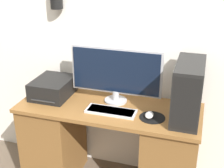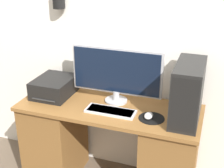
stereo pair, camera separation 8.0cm
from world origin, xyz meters
The scene contains 8 objects.
wall_back centered at (0.00, 0.61, 1.35)m, with size 6.40×0.15×2.70m.
desk centered at (0.00, 0.28, 0.40)m, with size 1.43×0.55×0.77m.
monitor centered at (0.03, 0.38, 1.01)m, with size 0.73×0.18×0.45m.
keyboard centered at (0.05, 0.19, 0.78)m, with size 0.38×0.14×0.02m.
mousepad centered at (0.36, 0.20, 0.77)m, with size 0.19×0.19×0.00m.
mouse centered at (0.34, 0.19, 0.79)m, with size 0.06×0.10×0.04m.
computer_tower centered at (0.59, 0.28, 0.98)m, with size 0.19×0.46×0.42m.
printer centered at (-0.50, 0.32, 0.84)m, with size 0.29×0.36×0.15m.
Camera 1 is at (0.67, -1.79, 1.90)m, focal length 50.00 mm.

